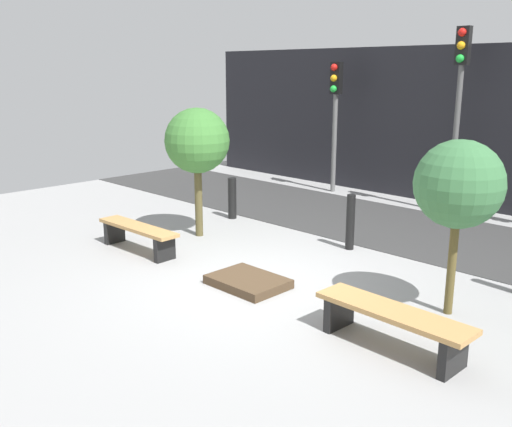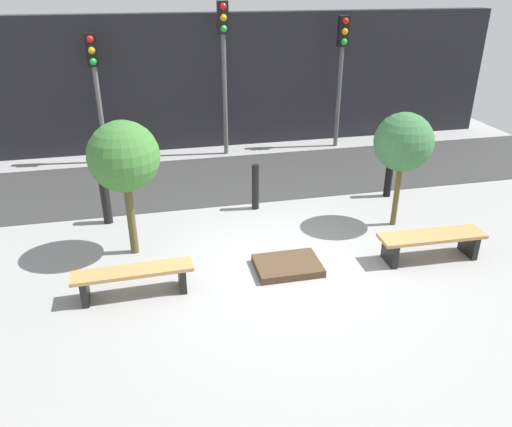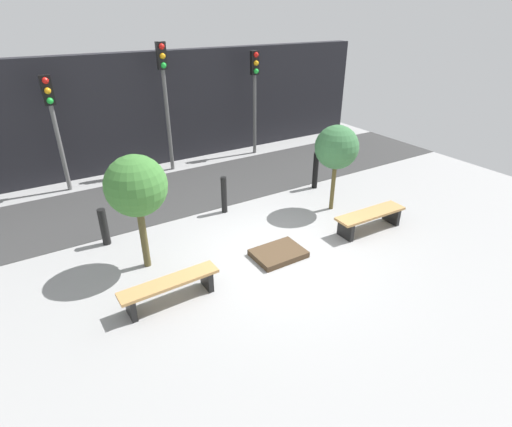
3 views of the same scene
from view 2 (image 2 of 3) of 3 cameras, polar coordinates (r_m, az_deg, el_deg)
ground_plane at (r=8.64m, az=3.46°, el=-6.04°), size 18.00×18.00×0.00m
road_strip at (r=12.36m, az=-1.94°, el=4.16°), size 18.00×3.18×0.01m
building_facade at (r=14.55m, az=-4.24°, el=14.83°), size 16.20×0.50×3.63m
bench_left at (r=7.97m, az=-13.82°, el=-7.01°), size 1.85×0.43×0.46m
bench_right at (r=9.21m, az=19.39°, el=-2.99°), size 1.87×0.53×0.48m
planter_bed at (r=8.54m, az=3.63°, el=-5.97°), size 1.09×0.81×0.13m
tree_behind_left_bench at (r=8.58m, az=-14.87°, el=6.19°), size 1.20×1.20×2.42m
tree_behind_right_bench at (r=9.78m, az=16.50°, el=7.77°), size 1.11×1.11×2.27m
bollard_far_left at (r=10.35m, az=-16.77°, el=1.19°), size 0.18×0.18×0.87m
bollard_left at (r=10.50m, az=-0.07°, el=3.03°), size 0.15×0.15×0.98m
bollard_center at (r=11.49m, az=14.98°, el=4.46°), size 0.16×0.16×1.09m
traffic_light_west at (r=13.41m, az=-17.89°, el=14.78°), size 0.28×0.27×3.26m
traffic_light_mid_west at (r=13.47m, az=-3.71°, el=17.86°), size 0.28×0.27×3.95m
traffic_light_mid_east at (r=14.37m, az=9.75°, el=17.05°), size 0.28×0.27×3.56m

